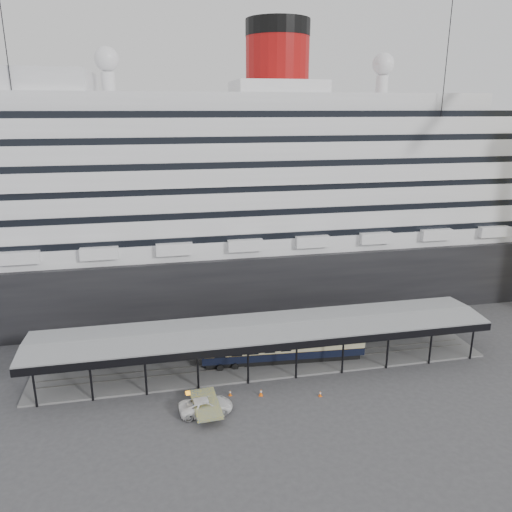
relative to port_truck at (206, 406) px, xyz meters
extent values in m
plane|color=#39393B|center=(8.33, 3.86, -0.78)|extent=(200.00, 200.00, 0.00)
cube|color=black|center=(8.33, 35.86, 4.22)|extent=(130.00, 30.00, 10.00)
cylinder|color=#9B0C0C|center=(16.33, 35.86, 36.62)|extent=(10.00, 10.00, 9.00)
cylinder|color=black|center=(16.33, 35.86, 41.87)|extent=(10.10, 10.10, 2.50)
sphere|color=silver|center=(-9.67, 35.86, 36.92)|extent=(3.60, 3.60, 3.60)
sphere|color=silver|center=(34.33, 35.86, 36.92)|extent=(3.60, 3.60, 3.60)
cube|color=slate|center=(8.33, 8.86, -0.66)|extent=(56.00, 8.00, 0.24)
cube|color=slate|center=(8.33, 8.14, -0.50)|extent=(54.00, 0.08, 0.10)
cube|color=slate|center=(8.33, 9.58, -0.50)|extent=(54.00, 0.08, 0.10)
cube|color=black|center=(8.33, 4.36, 3.67)|extent=(56.00, 0.18, 0.90)
cube|color=black|center=(8.33, 13.36, 3.67)|extent=(56.00, 0.18, 0.90)
cube|color=slate|center=(8.33, 8.86, 4.40)|extent=(56.00, 9.00, 0.24)
cylinder|color=black|center=(-20.89, 25.61, 22.82)|extent=(0.12, 0.12, 47.21)
cylinder|color=black|center=(38.58, 24.11, 22.82)|extent=(0.12, 0.12, 47.21)
imported|color=white|center=(0.00, 0.00, 0.00)|extent=(5.78, 2.95, 1.56)
cube|color=black|center=(10.71, 8.86, -0.22)|extent=(19.54, 3.55, 0.65)
cube|color=black|center=(10.71, 8.86, 0.62)|extent=(20.49, 3.99, 1.02)
cube|color=beige|center=(10.71, 8.86, 1.73)|extent=(20.49, 4.03, 1.20)
cube|color=black|center=(10.71, 8.86, 2.51)|extent=(20.49, 3.99, 0.37)
cube|color=orange|center=(2.98, 2.66, -0.77)|extent=(0.45, 0.45, 0.03)
cone|color=orange|center=(2.98, 2.66, -0.44)|extent=(0.38, 0.38, 0.65)
cylinder|color=white|center=(2.98, 2.66, -0.37)|extent=(0.21, 0.21, 0.13)
cube|color=#FB630D|center=(6.33, 1.93, -0.76)|extent=(0.54, 0.54, 0.03)
cone|color=#FB630D|center=(6.33, 1.93, -0.35)|extent=(0.46, 0.46, 0.81)
cylinder|color=white|center=(6.33, 1.93, -0.28)|extent=(0.26, 0.26, 0.16)
cube|color=#F55C0D|center=(12.75, 0.45, -0.77)|extent=(0.41, 0.41, 0.03)
cone|color=#F55C0D|center=(12.75, 0.45, -0.44)|extent=(0.34, 0.34, 0.65)
cylinder|color=white|center=(12.75, 0.45, -0.38)|extent=(0.21, 0.21, 0.13)
camera|label=1|loc=(-4.21, -45.72, 30.00)|focal=35.00mm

